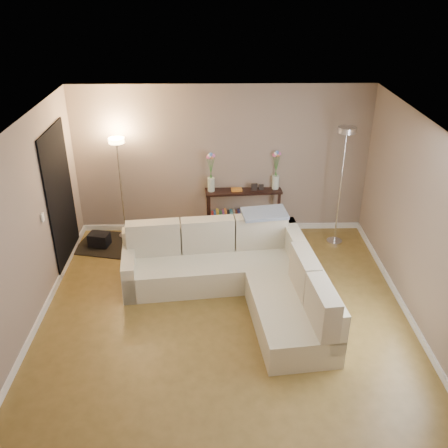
{
  "coord_description": "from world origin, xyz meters",
  "views": [
    {
      "loc": [
        -0.12,
        -5.29,
        4.24
      ],
      "look_at": [
        0.0,
        0.8,
        1.1
      ],
      "focal_mm": 40.0,
      "sensor_mm": 36.0,
      "label": 1
    }
  ],
  "objects_px": {
    "console_table": "(238,208)",
    "floor_lamp_unlit": "(343,164)",
    "sectional_sofa": "(240,273)",
    "floor_lamp_lit": "(119,169)"
  },
  "relations": [
    {
      "from": "sectional_sofa",
      "to": "console_table",
      "type": "bearing_deg",
      "value": 88.17
    },
    {
      "from": "console_table",
      "to": "floor_lamp_lit",
      "type": "distance_m",
      "value": 2.16
    },
    {
      "from": "floor_lamp_lit",
      "to": "floor_lamp_unlit",
      "type": "xyz_separation_m",
      "value": [
        3.64,
        -0.29,
        0.17
      ]
    },
    {
      "from": "console_table",
      "to": "floor_lamp_unlit",
      "type": "xyz_separation_m",
      "value": [
        1.65,
        -0.44,
        0.98
      ]
    },
    {
      "from": "sectional_sofa",
      "to": "console_table",
      "type": "distance_m",
      "value": 1.94
    },
    {
      "from": "sectional_sofa",
      "to": "floor_lamp_unlit",
      "type": "bearing_deg",
      "value": 41.2
    },
    {
      "from": "sectional_sofa",
      "to": "floor_lamp_lit",
      "type": "bearing_deg",
      "value": 137.3
    },
    {
      "from": "console_table",
      "to": "floor_lamp_unlit",
      "type": "distance_m",
      "value": 1.97
    },
    {
      "from": "console_table",
      "to": "floor_lamp_unlit",
      "type": "bearing_deg",
      "value": -14.77
    },
    {
      "from": "console_table",
      "to": "sectional_sofa",
      "type": "bearing_deg",
      "value": -91.83
    }
  ]
}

